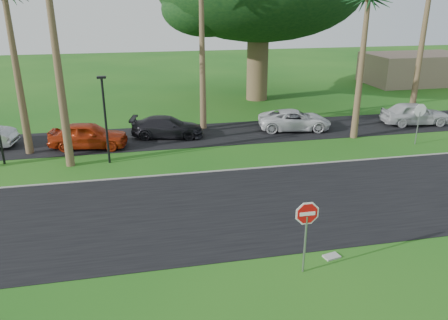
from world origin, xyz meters
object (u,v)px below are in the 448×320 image
stop_sign_near (306,223)px  car_red (88,136)px  stop_sign_far (419,116)px  car_dark (167,127)px  car_pickup (415,114)px  car_minivan (295,120)px

stop_sign_near → car_red: 16.28m
stop_sign_near → stop_sign_far: size_ratio=1.00×
car_dark → car_pickup: (17.08, -0.54, 0.12)m
car_minivan → stop_sign_near: bearing=169.3°
stop_sign_near → stop_sign_far: 15.91m
car_minivan → car_pickup: car_pickup is taller
stop_sign_far → car_dark: (-14.55, 4.48, -1.12)m
stop_sign_far → car_red: bearing=-9.7°
stop_sign_far → car_red: stop_sign_far is taller
car_dark → car_minivan: size_ratio=0.94×
car_minivan → car_dark: bearing=98.1°
car_minivan → car_pickup: (8.62, -0.46, 0.11)m
stop_sign_near → car_minivan: size_ratio=0.55×
car_red → car_minivan: 13.20m
car_red → car_pickup: bearing=-78.6°
stop_sign_far → stop_sign_near: bearing=43.7°
car_pickup → stop_sign_far: bearing=153.9°
stop_sign_far → car_red: (-19.24, 3.28, -1.01)m
car_red → car_pickup: car_pickup is taller
car_dark → car_pickup: bearing=-80.3°
stop_sign_near → car_red: stop_sign_near is taller
car_dark → car_minivan: bearing=-79.1°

